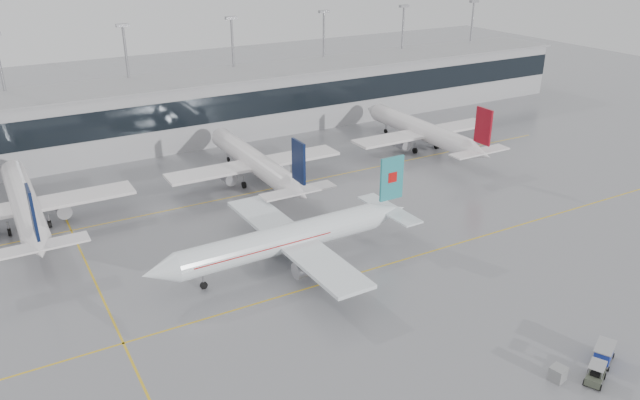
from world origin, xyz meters
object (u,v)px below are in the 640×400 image
baggage_cart (604,352)px  gse_unit (558,374)px  air_canada_jet (291,238)px  baggage_tug (595,376)px

baggage_cart → gse_unit: baggage_cart is taller
air_canada_jet → baggage_tug: 37.01m
baggage_tug → gse_unit: (-2.76, 1.94, 0.05)m
baggage_cart → baggage_tug: bearing=180.0°
baggage_tug → baggage_cart: bearing=-0.0°
baggage_tug → gse_unit: baggage_tug is taller
air_canada_jet → baggage_cart: air_canada_jet is taller
baggage_tug → air_canada_jet: bearing=86.1°
baggage_tug → gse_unit: bearing=118.4°
air_canada_jet → baggage_cart: (17.40, -32.44, -2.54)m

